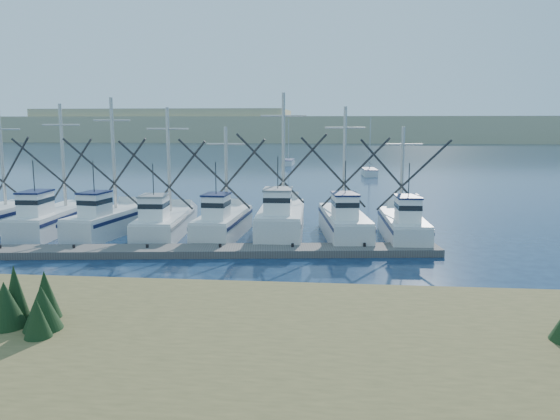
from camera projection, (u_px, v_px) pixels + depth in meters
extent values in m
plane|color=#0C1D37|center=(341.00, 288.00, 23.93)|extent=(500.00, 500.00, 0.00)
cube|color=#4C422D|center=(50.00, 360.00, 14.75)|extent=(40.00, 10.00, 1.60)
cube|color=#595550|center=(166.00, 251.00, 30.01)|extent=(30.36, 5.72, 0.40)
cube|color=tan|center=(335.00, 129.00, 229.58)|extent=(360.00, 60.00, 10.00)
cylinder|color=#B7B2A8|center=(2.00, 159.00, 37.05)|extent=(0.22, 0.22, 6.56)
cube|color=silver|center=(56.00, 221.00, 36.51)|extent=(2.70, 9.00, 1.40)
cube|color=white|center=(36.00, 205.00, 34.04)|extent=(1.46, 2.22, 1.50)
cylinder|color=#B7B2A8|center=(63.00, 156.00, 37.35)|extent=(0.22, 0.22, 7.09)
cube|color=silver|center=(109.00, 224.00, 35.39)|extent=(3.32, 7.68, 1.45)
cube|color=white|center=(95.00, 206.00, 33.29)|extent=(1.56, 1.99, 1.50)
cylinder|color=#B7B2A8|center=(113.00, 154.00, 35.94)|extent=(0.22, 0.22, 7.39)
cube|color=silver|center=(165.00, 226.00, 35.09)|extent=(3.04, 7.69, 1.30)
cube|color=white|center=(154.00, 209.00, 32.98)|extent=(1.59, 1.93, 1.50)
cylinder|color=#B7B2A8|center=(169.00, 161.00, 35.72)|extent=(0.22, 0.22, 6.90)
cube|color=silver|center=(223.00, 226.00, 34.68)|extent=(2.65, 7.57, 1.42)
cube|color=white|center=(216.00, 208.00, 32.57)|extent=(1.41, 1.89, 1.50)
cylinder|color=#B7B2A8|center=(226.00, 170.00, 35.39)|extent=(0.22, 0.22, 5.54)
cube|color=silver|center=(281.00, 223.00, 34.80)|extent=(3.00, 8.58, 1.75)
cube|color=white|center=(278.00, 203.00, 32.41)|extent=(1.64, 2.13, 1.50)
cylinder|color=#B7B2A8|center=(283.00, 150.00, 35.52)|extent=(0.22, 0.22, 7.37)
cube|color=silver|center=(344.00, 226.00, 34.40)|extent=(3.39, 8.65, 1.52)
cube|color=white|center=(345.00, 207.00, 32.05)|extent=(1.60, 2.21, 1.50)
cylinder|color=#B7B2A8|center=(345.00, 159.00, 35.18)|extent=(0.22, 0.22, 6.71)
cube|color=silver|center=(403.00, 229.00, 33.74)|extent=(2.46, 7.83, 1.42)
cube|color=white|center=(408.00, 211.00, 31.56)|extent=(1.34, 1.93, 1.50)
cylinder|color=#B7B2A8|center=(402.00, 171.00, 34.50)|extent=(0.22, 0.22, 5.55)
cube|color=silver|center=(369.00, 173.00, 75.78)|extent=(2.01, 5.31, 0.90)
cylinder|color=#B7B2A8|center=(370.00, 143.00, 75.44)|extent=(0.12, 0.12, 7.20)
cube|color=silver|center=(288.00, 163.00, 95.27)|extent=(1.76, 5.95, 0.90)
cylinder|color=#B7B2A8|center=(289.00, 139.00, 94.94)|extent=(0.12, 0.12, 7.20)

